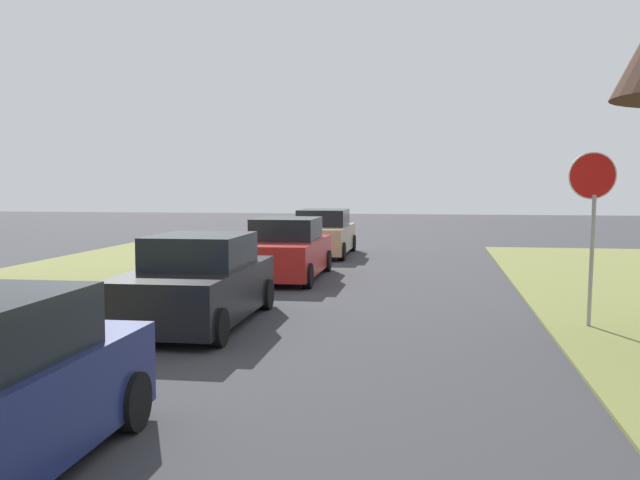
% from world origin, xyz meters
% --- Properties ---
extents(stop_sign_far, '(0.81, 0.31, 2.97)m').
position_xyz_m(stop_sign_far, '(4.33, 14.58, 2.20)').
color(stop_sign_far, '#9EA0A5').
rests_on(stop_sign_far, grass_verge_right).
extents(parked_sedan_black, '(1.99, 4.42, 1.57)m').
position_xyz_m(parked_sedan_black, '(-2.42, 13.93, 0.72)').
color(parked_sedan_black, black).
rests_on(parked_sedan_black, ground).
extents(parked_sedan_red, '(1.99, 4.42, 1.57)m').
position_xyz_m(parked_sedan_red, '(-2.15, 20.19, 0.72)').
color(parked_sedan_red, red).
rests_on(parked_sedan_red, ground).
extents(parked_sedan_tan, '(1.99, 4.42, 1.57)m').
position_xyz_m(parked_sedan_tan, '(-2.13, 26.34, 0.72)').
color(parked_sedan_tan, tan).
rests_on(parked_sedan_tan, ground).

